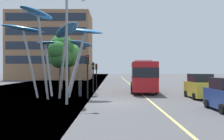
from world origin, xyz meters
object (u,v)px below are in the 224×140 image
(traffic_light_kerb_far, at_px, (92,71))
(traffic_light_island_mid, at_px, (95,71))
(traffic_light_kerb_near, at_px, (87,67))
(pedestrian, at_px, (79,87))
(car_parked_mid, at_px, (199,87))
(street_lamp, at_px, (70,35))
(leaf_sculpture, at_px, (56,36))
(red_bus, at_px, (142,75))

(traffic_light_kerb_far, bearing_deg, traffic_light_island_mid, 90.00)
(traffic_light_kerb_near, distance_m, pedestrian, 3.00)
(traffic_light_kerb_near, height_order, car_parked_mid, traffic_light_kerb_near)
(traffic_light_kerb_far, distance_m, street_lamp, 9.61)
(leaf_sculpture, xyz_separation_m, street_lamp, (1.94, -4.18, -0.51))
(leaf_sculpture, relative_size, traffic_light_island_mid, 3.05)
(car_parked_mid, height_order, pedestrian, car_parked_mid)
(traffic_light_island_mid, relative_size, pedestrian, 1.96)
(red_bus, height_order, traffic_light_island_mid, red_bus)
(red_bus, relative_size, street_lamp, 1.25)
(red_bus, relative_size, traffic_light_island_mid, 3.04)
(traffic_light_kerb_far, relative_size, pedestrian, 1.97)
(leaf_sculpture, bearing_deg, traffic_light_kerb_near, -10.11)
(car_parked_mid, height_order, street_lamp, street_lamp)
(red_bus, distance_m, car_parked_mid, 7.93)
(leaf_sculpture, relative_size, pedestrian, 5.99)
(leaf_sculpture, xyz_separation_m, traffic_light_island_mid, (2.89, 10.79, -3.17))
(red_bus, relative_size, leaf_sculpture, 1.00)
(traffic_light_kerb_near, xyz_separation_m, car_parked_mid, (9.94, 0.27, -1.74))
(traffic_light_island_mid, distance_m, street_lamp, 15.24)
(traffic_light_kerb_near, xyz_separation_m, street_lamp, (-0.86, -3.68, 2.30))
(pedestrian, bearing_deg, red_bus, 35.92)
(leaf_sculpture, bearing_deg, street_lamp, -65.17)
(red_bus, xyz_separation_m, traffic_light_island_mid, (-5.59, 4.40, 0.45))
(leaf_sculpture, relative_size, street_lamp, 1.26)
(leaf_sculpture, height_order, street_lamp, street_lamp)
(leaf_sculpture, xyz_separation_m, traffic_light_kerb_near, (2.80, -0.50, -2.82))
(traffic_light_kerb_far, xyz_separation_m, street_lamp, (-0.96, -9.19, 2.65))
(traffic_light_kerb_far, distance_m, traffic_light_island_mid, 5.79)
(street_lamp, bearing_deg, pedestrian, 90.51)
(traffic_light_kerb_near, distance_m, car_parked_mid, 10.09)
(red_bus, distance_m, pedestrian, 8.22)
(leaf_sculpture, xyz_separation_m, pedestrian, (1.88, 1.62, -4.73))
(car_parked_mid, relative_size, pedestrian, 2.33)
(red_bus, bearing_deg, leaf_sculpture, -142.98)
(traffic_light_kerb_near, relative_size, traffic_light_kerb_far, 1.15)
(traffic_light_kerb_near, distance_m, traffic_light_island_mid, 11.30)
(traffic_light_kerb_near, height_order, street_lamp, street_lamp)
(traffic_light_kerb_near, bearing_deg, red_bus, 50.50)
(red_bus, xyz_separation_m, traffic_light_kerb_far, (-5.59, -1.39, 0.46))
(red_bus, bearing_deg, street_lamp, -121.74)
(car_parked_mid, relative_size, street_lamp, 0.49)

